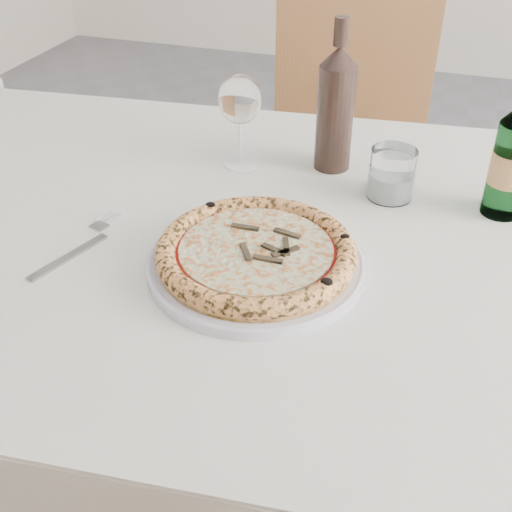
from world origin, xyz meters
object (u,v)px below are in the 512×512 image
Objects in this scene: chair_far at (347,143)px; beer_bottle at (512,159)px; tumbler at (391,177)px; plate at (256,263)px; pizza at (256,252)px; wine_bottle at (336,107)px; wine_glass at (240,102)px; dining_table at (276,275)px.

beer_bottle is (0.36, -0.66, 0.32)m from chair_far.
plate is at bearing -119.26° from tumbler.
plate is at bearing 16.22° from pizza.
beer_bottle is at bearing -14.59° from wine_bottle.
wine_bottle is at bearing -82.99° from chair_far.
wine_glass reaches higher than tumbler.
pizza is (0.04, -0.92, 0.25)m from chair_far.
dining_table is at bearing -87.13° from chair_far.
tumbler is 0.18m from beer_bottle.
tumbler is (0.27, -0.03, -0.08)m from wine_glass.
dining_table is at bearing -153.32° from beer_bottle.
tumbler is (0.14, 0.26, 0.01)m from pizza.
wine_glass is 0.63× the size of wine_bottle.
plate is 3.63× the size of tumbler.
wine_glass is (-0.12, 0.19, 0.20)m from dining_table.
wine_glass is 1.98× the size of tumbler.
wine_glass is 0.16m from wine_bottle.
wine_bottle is (0.03, 0.33, 0.10)m from plate.
tumbler is (0.14, 0.26, 0.03)m from plate.
wine_glass is 0.44m from beer_bottle.
wine_bottle reaches higher than chair_far.
pizza is 1.67× the size of wine_glass.
dining_table is at bearing -57.02° from wine_glass.
beer_bottle is at bearing -61.66° from chair_far.
dining_table is 10.06× the size of wine_glass.
chair_far is 4.05× the size of beer_bottle.
plate is 0.42m from beer_bottle.
pizza is 1.18× the size of beer_bottle.
dining_table is 0.15m from pizza.
wine_bottle is at bearing 82.39° from dining_table.
dining_table is at bearing 90.00° from plate.
chair_far is at bearing 92.55° from plate.
plate is 0.33m from wine_glass.
chair_far reaches higher than wine_glass.
tumbler is at bearing 60.73° from pizza.
dining_table is 0.39m from beer_bottle.
wine_bottle reaches higher than wine_glass.
plate reaches higher than dining_table.
beer_bottle reaches higher than pizza.
dining_table is 7.12× the size of beer_bottle.
dining_table is 0.83m from chair_far.
pizza is at bearing -140.63° from beer_bottle.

